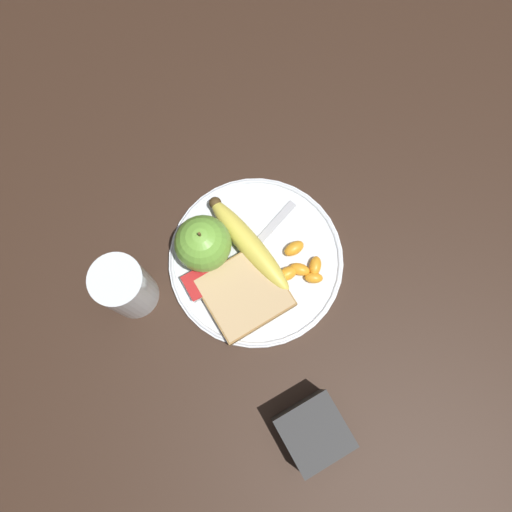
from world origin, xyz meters
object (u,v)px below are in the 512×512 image
object	(u,v)px
juice_glass	(126,288)
plate	(256,260)
apple	(203,244)
jam_packet	(203,283)
fork	(251,251)
condiment_caddy	(313,432)
bread_slice	(244,293)
banana	(249,243)

from	to	relation	value
juice_glass	plate	bearing A→B (deg)	-13.62
plate	apple	distance (m)	0.09
juice_glass	jam_packet	distance (m)	0.11
plate	juice_glass	size ratio (longest dim) A/B	2.28
fork	apple	bearing A→B (deg)	-48.91
jam_packet	fork	bearing A→B (deg)	6.35
jam_packet	condiment_caddy	world-z (taller)	condiment_caddy
fork	jam_packet	size ratio (longest dim) A/B	3.30
fork	condiment_caddy	xyz separation A→B (m)	(-0.05, -0.26, 0.02)
juice_glass	bread_slice	xyz separation A→B (m)	(0.14, -0.08, -0.03)
fork	juice_glass	bearing A→B (deg)	-28.67
banana	fork	distance (m)	0.02
apple	banana	world-z (taller)	apple
plate	fork	size ratio (longest dim) A/B	1.59
juice_glass	condiment_caddy	size ratio (longest dim) A/B	1.42
plate	juice_glass	world-z (taller)	juice_glass
banana	bread_slice	xyz separation A→B (m)	(-0.04, -0.06, -0.01)
bread_slice	jam_packet	distance (m)	0.06
juice_glass	bread_slice	size ratio (longest dim) A/B	0.99
banana	bread_slice	world-z (taller)	banana
condiment_caddy	fork	bearing A→B (deg)	78.58
condiment_caddy	banana	bearing A→B (deg)	78.65
plate	fork	xyz separation A→B (m)	(-0.00, 0.02, 0.01)
juice_glass	jam_packet	world-z (taller)	juice_glass
apple	fork	xyz separation A→B (m)	(0.06, -0.03, -0.04)
plate	banana	world-z (taller)	banana
bread_slice	juice_glass	bearing A→B (deg)	149.76
apple	fork	bearing A→B (deg)	-29.27
apple	fork	distance (m)	0.08
condiment_caddy	juice_glass	bearing A→B (deg)	113.72
fork	plate	bearing A→B (deg)	71.65
banana	bread_slice	distance (m)	0.07
juice_glass	apple	xyz separation A→B (m)	(0.12, 0.00, -0.00)
juice_glass	condiment_caddy	bearing A→B (deg)	-66.28
juice_glass	jam_packet	size ratio (longest dim) A/B	2.29
plate	fork	world-z (taller)	fork
apple	jam_packet	size ratio (longest dim) A/B	1.82
bread_slice	plate	bearing A→B (deg)	42.98
apple	condiment_caddy	world-z (taller)	apple
plate	jam_packet	xyz separation A→B (m)	(-0.09, 0.01, 0.01)
apple	bread_slice	xyz separation A→B (m)	(0.02, -0.09, -0.03)
plate	bread_slice	world-z (taller)	bread_slice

